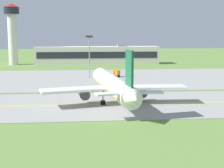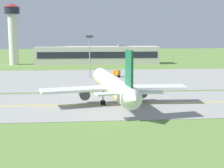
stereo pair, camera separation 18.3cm
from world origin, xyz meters
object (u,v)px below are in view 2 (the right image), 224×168
apron_light_mast (90,51)px  service_truck_fuel (115,74)px  airplane_lead (113,85)px  control_tower (13,28)px

apron_light_mast → service_truck_fuel: bearing=8.0°
airplane_lead → service_truck_fuel: bearing=83.9°
service_truck_fuel → control_tower: bearing=131.0°
service_truck_fuel → airplane_lead: bearing=-96.1°
control_tower → apron_light_mast: 63.97m
apron_light_mast → control_tower: bearing=124.3°
airplane_lead → apron_light_mast: (-4.21, 41.66, 5.19)m
airplane_lead → control_tower: size_ratio=1.35×
control_tower → airplane_lead: bearing=-67.0°
airplane_lead → apron_light_mast: size_ratio=2.70×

